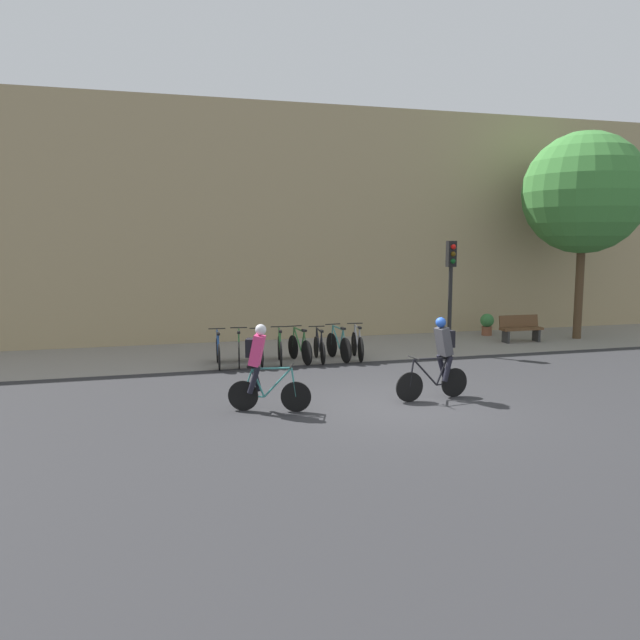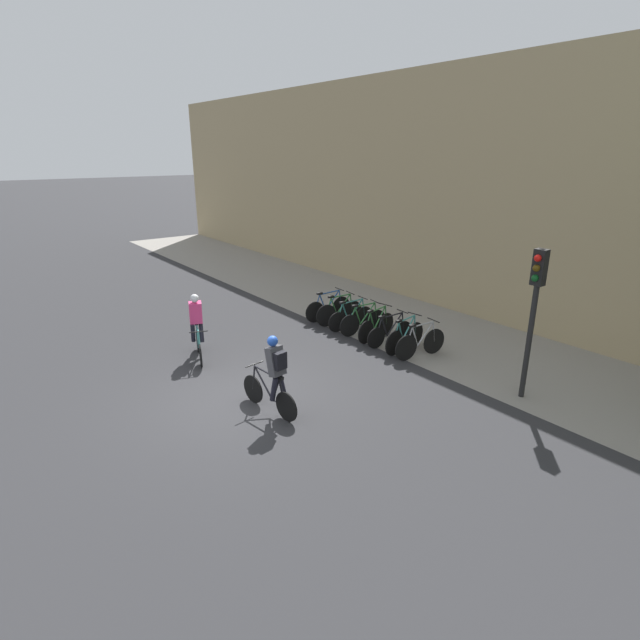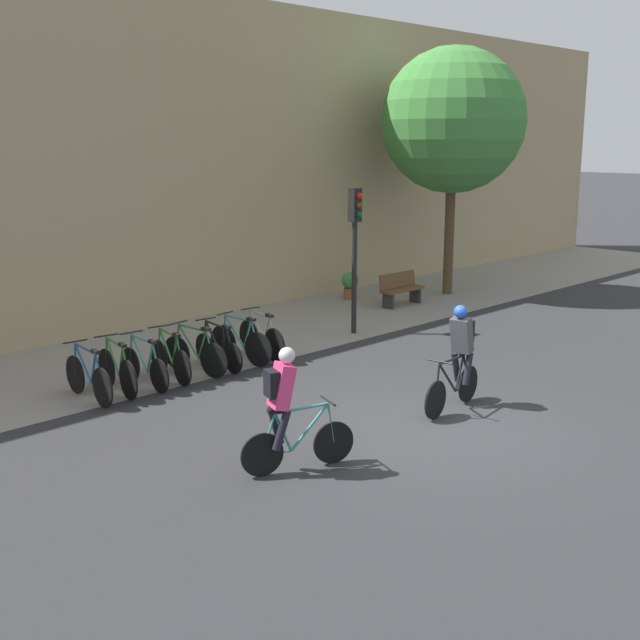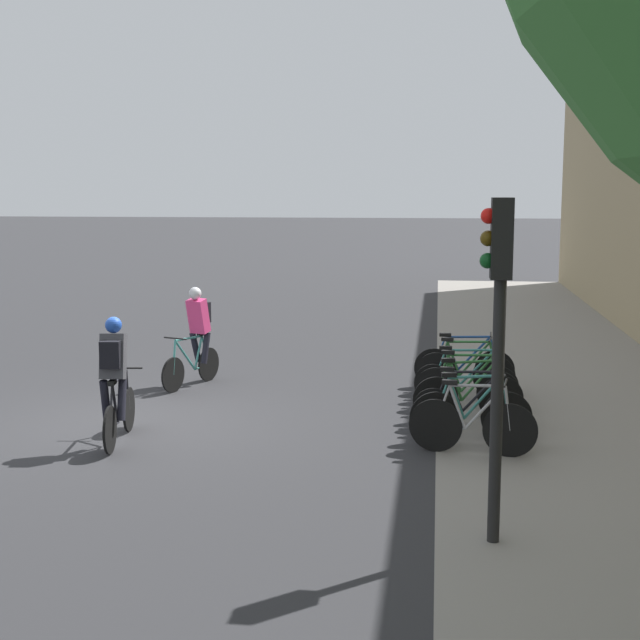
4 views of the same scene
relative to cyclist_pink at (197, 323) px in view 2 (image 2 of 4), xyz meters
The scene contains 14 objects.
ground 3.01m from the cyclist_pink, ahead, with size 200.00×200.00×0.00m, color #2B2B2D.
kerb_strip 7.12m from the cyclist_pink, 66.26° to the left, with size 44.00×4.50×0.01m, color gray.
building_facade 9.91m from the cyclist_pink, 72.50° to the left, with size 44.00×0.60×7.89m, color tan.
cyclist_pink is the anchor object (origin of this frame).
cyclist_grey 3.88m from the cyclist_pink, ahead, with size 1.74×0.50×1.76m.
parked_bike_0 4.72m from the cyclist_pink, 93.78° to the left, with size 0.46×1.73×0.98m.
parked_bike_1 4.71m from the cyclist_pink, 86.89° to the left, with size 0.46×1.65×0.99m.
parked_bike_2 4.78m from the cyclist_pink, 80.05° to the left, with size 0.46×1.67×0.95m.
parked_bike_3 4.91m from the cyclist_pink, 73.52° to the left, with size 0.46×1.63×0.97m.
parked_bike_4 5.10m from the cyclist_pink, 67.36° to the left, with size 0.46×1.64×0.97m.
parked_bike_5 5.34m from the cyclist_pink, 61.73° to the left, with size 0.46×1.62×0.94m.
parked_bike_6 5.63m from the cyclist_pink, 56.64° to the left, with size 0.46×1.67×0.99m.
parked_bike_7 5.95m from the cyclist_pink, 52.09° to the left, with size 0.46×1.66×0.99m.
traffic_light_pole 8.24m from the cyclist_pink, 35.93° to the left, with size 0.26×0.30×3.35m.
Camera 2 is at (8.97, -4.68, 5.27)m, focal length 28.00 mm.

